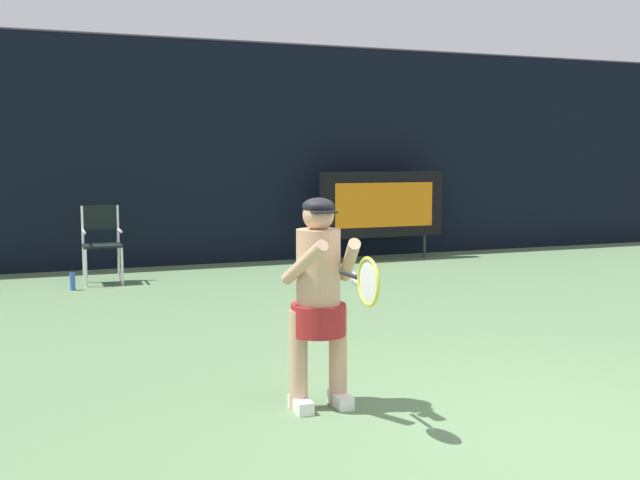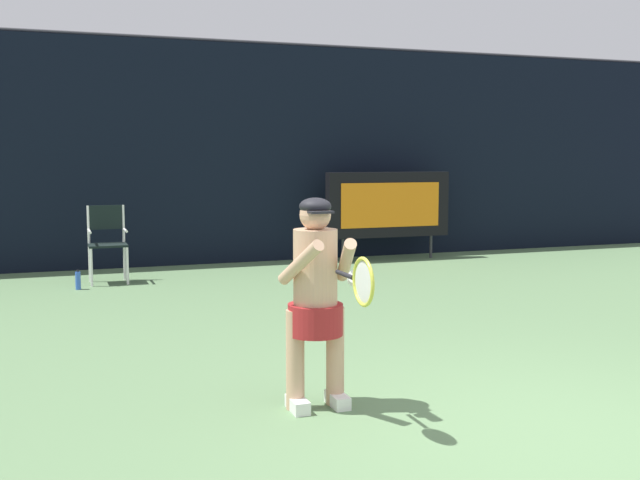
{
  "view_description": "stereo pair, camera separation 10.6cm",
  "coord_description": "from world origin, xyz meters",
  "px_view_note": "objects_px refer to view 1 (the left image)",
  "views": [
    {
      "loc": [
        -3.02,
        -3.83,
        1.78
      ],
      "look_at": [
        -0.7,
        2.29,
        1.05
      ],
      "focal_mm": 42.72,
      "sensor_mm": 36.0,
      "label": 1
    },
    {
      "loc": [
        -2.92,
        -3.86,
        1.78
      ],
      "look_at": [
        -0.7,
        2.29,
        1.05
      ],
      "focal_mm": 42.72,
      "sensor_mm": 36.0,
      "label": 2
    }
  ],
  "objects_px": {
    "tennis_player": "(319,294)",
    "water_bottle": "(73,281)",
    "tennis_racket": "(367,281)",
    "umpire_chair": "(102,239)",
    "scoreboard": "(382,205)"
  },
  "relations": [
    {
      "from": "scoreboard",
      "to": "tennis_racket",
      "type": "relative_size",
      "value": 3.65
    },
    {
      "from": "scoreboard",
      "to": "tennis_racket",
      "type": "distance_m",
      "value": 8.27
    },
    {
      "from": "tennis_racket",
      "to": "umpire_chair",
      "type": "bearing_deg",
      "value": 85.52
    },
    {
      "from": "tennis_player",
      "to": "tennis_racket",
      "type": "bearing_deg",
      "value": -83.43
    },
    {
      "from": "scoreboard",
      "to": "tennis_player",
      "type": "distance_m",
      "value": 7.74
    },
    {
      "from": "scoreboard",
      "to": "tennis_player",
      "type": "bearing_deg",
      "value": -118.68
    },
    {
      "from": "water_bottle",
      "to": "tennis_player",
      "type": "bearing_deg",
      "value": -75.96
    },
    {
      "from": "tennis_player",
      "to": "water_bottle",
      "type": "bearing_deg",
      "value": 104.04
    },
    {
      "from": "umpire_chair",
      "to": "tennis_racket",
      "type": "xyz_separation_m",
      "value": [
        1.04,
        -6.67,
        0.38
      ]
    },
    {
      "from": "tennis_player",
      "to": "scoreboard",
      "type": "bearing_deg",
      "value": 61.32
    },
    {
      "from": "umpire_chair",
      "to": "tennis_player",
      "type": "relative_size",
      "value": 0.73
    },
    {
      "from": "water_bottle",
      "to": "tennis_racket",
      "type": "bearing_deg",
      "value": -76.72
    },
    {
      "from": "scoreboard",
      "to": "water_bottle",
      "type": "distance_m",
      "value": 5.31
    },
    {
      "from": "scoreboard",
      "to": "tennis_player",
      "type": "xyz_separation_m",
      "value": [
        -3.71,
        -6.79,
        -0.13
      ]
    },
    {
      "from": "umpire_chair",
      "to": "tennis_player",
      "type": "xyz_separation_m",
      "value": [
        0.97,
        -6.03,
        0.2
      ]
    }
  ]
}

